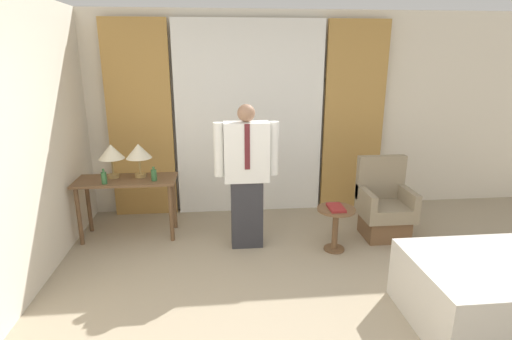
# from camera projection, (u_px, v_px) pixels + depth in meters

# --- Properties ---
(wall_back) EXTENTS (10.00, 0.06, 2.70)m
(wall_back) POSITION_uv_depth(u_px,v_px,m) (249.00, 114.00, 5.47)
(wall_back) COLOR silver
(wall_back) RESTS_ON ground_plane
(curtain_sheer_center) EXTENTS (1.97, 0.06, 2.58)m
(curtain_sheer_center) POSITION_uv_depth(u_px,v_px,m) (250.00, 120.00, 5.36)
(curtain_sheer_center) COLOR white
(curtain_sheer_center) RESTS_ON ground_plane
(curtain_drape_left) EXTENTS (0.83, 0.06, 2.58)m
(curtain_drape_left) POSITION_uv_depth(u_px,v_px,m) (140.00, 122.00, 5.23)
(curtain_drape_left) COLOR #B28442
(curtain_drape_left) RESTS_ON ground_plane
(curtain_drape_right) EXTENTS (0.83, 0.06, 2.58)m
(curtain_drape_right) POSITION_uv_depth(u_px,v_px,m) (354.00, 118.00, 5.50)
(curtain_drape_right) COLOR #B28442
(curtain_drape_right) RESTS_ON ground_plane
(desk) EXTENTS (1.16, 0.49, 0.73)m
(desk) POSITION_uv_depth(u_px,v_px,m) (127.00, 189.00, 4.73)
(desk) COLOR brown
(desk) RESTS_ON ground_plane
(table_lamp_left) EXTENTS (0.30, 0.30, 0.40)m
(table_lamp_left) POSITION_uv_depth(u_px,v_px,m) (111.00, 153.00, 4.67)
(table_lamp_left) COLOR #9E7F47
(table_lamp_left) RESTS_ON desk
(table_lamp_right) EXTENTS (0.30, 0.30, 0.40)m
(table_lamp_right) POSITION_uv_depth(u_px,v_px,m) (139.00, 152.00, 4.70)
(table_lamp_right) COLOR #9E7F47
(table_lamp_right) RESTS_ON desk
(bottle_near_edge) EXTENTS (0.07, 0.07, 0.17)m
(bottle_near_edge) POSITION_uv_depth(u_px,v_px,m) (154.00, 175.00, 4.62)
(bottle_near_edge) COLOR #336638
(bottle_near_edge) RESTS_ON desk
(bottle_by_lamp) EXTENTS (0.06, 0.06, 0.18)m
(bottle_by_lamp) POSITION_uv_depth(u_px,v_px,m) (104.00, 178.00, 4.50)
(bottle_by_lamp) COLOR #336638
(bottle_by_lamp) RESTS_ON desk
(person) EXTENTS (0.71, 0.23, 1.64)m
(person) POSITION_uv_depth(u_px,v_px,m) (247.00, 173.00, 4.41)
(person) COLOR #2D2D33
(person) RESTS_ON ground_plane
(armchair) EXTENTS (0.59, 0.54, 0.96)m
(armchair) POSITION_uv_depth(u_px,v_px,m) (384.00, 208.00, 4.81)
(armchair) COLOR brown
(armchair) RESTS_ON ground_plane
(side_table) EXTENTS (0.42, 0.42, 0.50)m
(side_table) POSITION_uv_depth(u_px,v_px,m) (336.00, 222.00, 4.45)
(side_table) COLOR brown
(side_table) RESTS_ON ground_plane
(book) EXTENTS (0.16, 0.26, 0.03)m
(book) POSITION_uv_depth(u_px,v_px,m) (336.00, 208.00, 4.38)
(book) COLOR maroon
(book) RESTS_ON side_table
(bed_corner) EXTENTS (1.40, 1.00, 0.55)m
(bed_corner) POSITION_uv_depth(u_px,v_px,m) (497.00, 293.00, 3.25)
(bed_corner) COLOR beige
(bed_corner) RESTS_ON ground_plane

